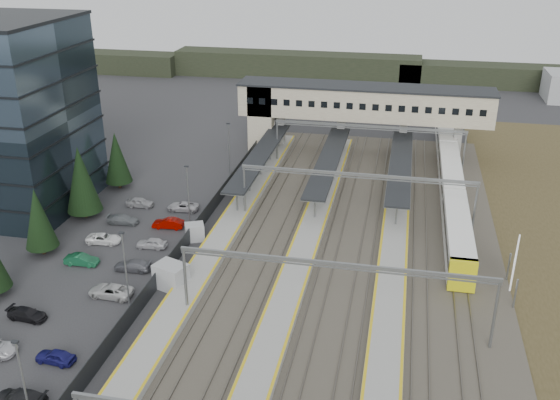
% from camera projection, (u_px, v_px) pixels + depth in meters
% --- Properties ---
extents(ground, '(220.00, 220.00, 0.00)m').
position_uv_depth(ground, '(230.00, 273.00, 66.97)').
color(ground, '#2B2B2D').
rests_on(ground, ground).
extents(conifer_row, '(4.42, 49.82, 9.50)m').
position_uv_depth(conifer_row, '(18.00, 230.00, 65.63)').
color(conifer_row, black).
rests_on(conifer_row, ground).
extents(car_park, '(10.54, 44.67, 1.29)m').
position_uv_depth(car_park, '(85.00, 289.00, 62.93)').
color(car_park, '#B6B5B9').
rests_on(car_park, ground).
extents(lampposts, '(0.50, 53.25, 8.07)m').
position_uv_depth(lampposts, '(161.00, 226.00, 67.83)').
color(lampposts, slate).
rests_on(lampposts, ground).
extents(fence, '(0.08, 90.00, 2.00)m').
position_uv_depth(fence, '(188.00, 239.00, 72.26)').
color(fence, '#26282B').
rests_on(fence, ground).
extents(relay_cabin_near, '(3.80, 3.29, 2.66)m').
position_uv_depth(relay_cabin_near, '(171.00, 276.00, 63.87)').
color(relay_cabin_near, '#9EA0A2').
rests_on(relay_cabin_near, ground).
extents(relay_cabin_far, '(2.73, 2.55, 2.00)m').
position_uv_depth(relay_cabin_far, '(195.00, 232.00, 73.82)').
color(relay_cabin_far, '#9EA0A2').
rests_on(relay_cabin_far, ground).
extents(rail_corridor, '(34.00, 90.00, 0.92)m').
position_uv_depth(rail_corridor, '(323.00, 257.00, 69.61)').
color(rail_corridor, '#3D3930').
rests_on(rail_corridor, ground).
extents(canopies, '(23.10, 30.00, 3.28)m').
position_uv_depth(canopies, '(329.00, 159.00, 88.32)').
color(canopies, black).
rests_on(canopies, ground).
extents(footbridge, '(40.40, 6.40, 11.20)m').
position_uv_depth(footbridge, '(346.00, 105.00, 100.03)').
color(footbridge, tan).
rests_on(footbridge, ground).
extents(gantries, '(28.40, 62.28, 7.17)m').
position_uv_depth(gantries, '(347.00, 221.00, 65.03)').
color(gantries, slate).
rests_on(gantries, ground).
extents(train, '(2.77, 57.83, 3.49)m').
position_uv_depth(train, '(450.00, 175.00, 88.09)').
color(train, white).
rests_on(train, ground).
extents(billboard, '(1.47, 6.16, 5.38)m').
position_uv_depth(billboard, '(515.00, 263.00, 61.62)').
color(billboard, slate).
rests_on(billboard, ground).
extents(treeline_far, '(170.00, 19.00, 7.00)m').
position_uv_depth(treeline_far, '(438.00, 74.00, 144.14)').
color(treeline_far, black).
rests_on(treeline_far, ground).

